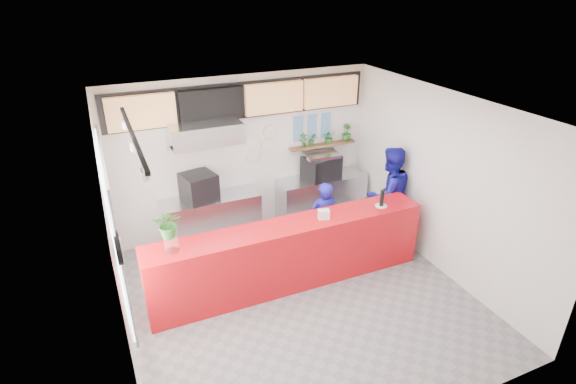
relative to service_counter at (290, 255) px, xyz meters
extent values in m
plane|color=slate|center=(0.00, -0.40, -0.55)|extent=(5.00, 5.00, 0.00)
plane|color=silver|center=(0.00, -0.40, 2.45)|extent=(5.00, 5.00, 0.00)
plane|color=white|center=(0.00, 2.10, 0.95)|extent=(5.00, 0.00, 5.00)
plane|color=white|center=(-2.50, -0.40, 0.95)|extent=(0.00, 5.00, 5.00)
plane|color=white|center=(2.50, -0.40, 0.95)|extent=(0.00, 5.00, 5.00)
cube|color=red|center=(0.00, 0.00, 0.00)|extent=(4.50, 0.60, 1.10)
cube|color=beige|center=(0.00, 2.09, 2.05)|extent=(5.00, 0.02, 0.80)
cube|color=#B2B5BA|center=(-0.80, 1.80, -0.10)|extent=(1.80, 0.60, 0.90)
cube|color=black|center=(-0.97, 1.80, 0.60)|extent=(0.66, 0.66, 0.49)
cube|color=#B2B5BA|center=(-0.80, 1.75, 1.60)|extent=(1.20, 0.70, 0.35)
cube|color=#B2B5BA|center=(-0.80, 1.75, 1.40)|extent=(1.20, 0.69, 0.31)
cube|color=#B2B5BA|center=(1.50, 1.80, -0.10)|extent=(1.80, 0.60, 0.90)
cube|color=black|center=(1.48, 1.80, 0.57)|extent=(0.78, 0.63, 0.45)
cube|color=#ACAEB3|center=(1.48, 1.80, 0.83)|extent=(0.73, 0.55, 0.06)
cube|color=brown|center=(1.60, 2.00, 0.95)|extent=(1.40, 0.18, 0.04)
cube|color=tan|center=(-1.75, 1.98, 2.00)|extent=(1.10, 0.10, 0.55)
cube|color=black|center=(-0.59, 1.98, 2.00)|extent=(1.10, 0.10, 0.55)
cube|color=tan|center=(0.57, 1.98, 2.00)|extent=(1.10, 0.10, 0.55)
cube|color=tan|center=(1.73, 1.98, 2.00)|extent=(1.10, 0.10, 0.55)
cube|color=black|center=(0.00, 2.06, 2.00)|extent=(4.80, 0.04, 0.65)
cube|color=silver|center=(-2.47, -0.10, 1.15)|extent=(0.04, 2.20, 1.90)
cube|color=#B2B5BA|center=(-2.45, -0.10, 1.15)|extent=(0.03, 2.30, 2.00)
cylinder|color=black|center=(-2.46, -1.30, 1.50)|extent=(0.05, 0.30, 0.30)
cylinder|color=white|center=(-2.43, -1.30, 1.50)|extent=(0.02, 0.26, 0.26)
cube|color=black|center=(-2.10, -0.40, 2.39)|extent=(0.05, 2.40, 0.04)
cylinder|color=silver|center=(0.15, 2.07, 1.20)|extent=(0.24, 0.03, 0.24)
cylinder|color=silver|center=(0.45, 2.07, 1.10)|extent=(0.24, 0.03, 0.24)
cylinder|color=silver|center=(0.15, 2.07, 0.90)|extent=(0.24, 0.03, 0.24)
cylinder|color=silver|center=(0.50, 2.07, 1.35)|extent=(0.24, 0.03, 0.24)
cube|color=#598CBF|center=(1.10, 2.08, 1.45)|extent=(0.20, 0.02, 0.25)
cube|color=#598CBF|center=(1.40, 2.08, 1.45)|extent=(0.20, 0.02, 0.25)
cube|color=#598CBF|center=(1.70, 2.08, 1.45)|extent=(0.20, 0.02, 0.25)
cube|color=#598CBF|center=(1.10, 2.08, 1.20)|extent=(0.20, 0.02, 0.25)
cube|color=#598CBF|center=(1.40, 2.08, 1.20)|extent=(0.20, 0.02, 0.25)
cube|color=#598CBF|center=(1.70, 2.08, 1.20)|extent=(0.20, 0.02, 0.25)
imported|color=navy|center=(0.86, 0.50, 0.17)|extent=(0.55, 0.38, 1.43)
imported|color=navy|center=(2.22, 0.55, 0.37)|extent=(0.91, 0.72, 1.84)
imported|color=#266222|center=(1.18, 2.00, 1.11)|extent=(0.16, 0.11, 0.28)
imported|color=#266222|center=(1.37, 2.00, 1.10)|extent=(0.16, 0.14, 0.26)
imported|color=#266222|center=(1.75, 2.00, 1.10)|extent=(0.30, 0.28, 0.27)
imported|color=#266222|center=(2.14, 2.00, 1.14)|extent=(0.21, 0.19, 0.34)
cylinder|color=silver|center=(-1.79, -0.01, 0.67)|extent=(0.20, 0.20, 0.24)
imported|color=#266222|center=(-1.79, -0.01, 0.98)|extent=(0.45, 0.42, 0.41)
cube|color=silver|center=(0.56, -0.05, 0.63)|extent=(0.20, 0.15, 0.15)
cylinder|color=silver|center=(1.63, -0.06, 0.56)|extent=(0.22, 0.22, 0.01)
cylinder|color=black|center=(1.63, -0.06, 0.70)|extent=(0.08, 0.08, 0.27)
camera|label=1|loc=(-2.44, -5.46, 3.98)|focal=28.00mm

